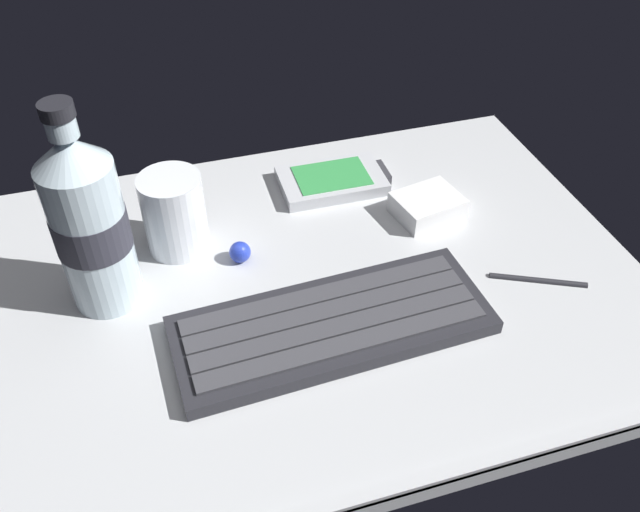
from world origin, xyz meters
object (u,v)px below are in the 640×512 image
Objects in this scene: handheld_device at (333,180)px; charger_block at (428,206)px; stylus_pen at (539,278)px; juice_cup at (175,216)px; keyboard at (332,324)px; water_bottle at (89,223)px; trackball_mouse at (240,252)px.

handheld_device is 1.84× the size of charger_block.
juice_cup is at bearing -179.76° from stylus_pen.
juice_cup is (-11.74, 16.15, 3.10)cm from keyboard.
handheld_device is 19.81cm from juice_cup.
charger_block is 0.74× the size of stylus_pen.
water_bottle reaches higher than stylus_pen.
charger_block is (15.33, 13.50, 0.39)cm from keyboard.
juice_cup is at bearing -163.30° from handheld_device.
juice_cup reaches higher than charger_block.
trackball_mouse is (-6.07, 11.95, 0.29)cm from keyboard.
charger_block is (34.59, 2.91, -7.81)cm from water_bottle.
handheld_device is at bearing 16.70° from juice_cup.
water_bottle is at bearing -156.93° from handheld_device.
keyboard is 21.59cm from stylus_pen.
charger_block reaches higher than handheld_device.
juice_cup is (-18.73, -5.62, 3.18)cm from handheld_device.
water_bottle reaches higher than trackball_mouse.
charger_block is 21.45cm from trackball_mouse.
trackball_mouse is at bearing 116.91° from keyboard.
charger_block is 3.18× the size of trackball_mouse.
water_bottle is (-7.53, -5.57, 5.10)cm from juice_cup.
water_bottle is at bearing -168.45° from stylus_pen.
water_bottle is at bearing -174.07° from trackball_mouse.
water_bottle is 2.97× the size of charger_block.
trackball_mouse is 30.00cm from stylus_pen.
charger_block is (8.34, -8.27, 0.47)cm from handheld_device.
stylus_pen is at bearing -14.09° from water_bottle.
water_bottle is (-26.26, -11.18, 8.28)cm from handheld_device.
trackball_mouse is at bearing -175.88° from charger_block.
trackball_mouse is 0.23× the size of stylus_pen.
stylus_pen is (40.85, -10.25, -8.66)cm from water_bottle.
stylus_pen is at bearing -22.80° from trackball_mouse.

